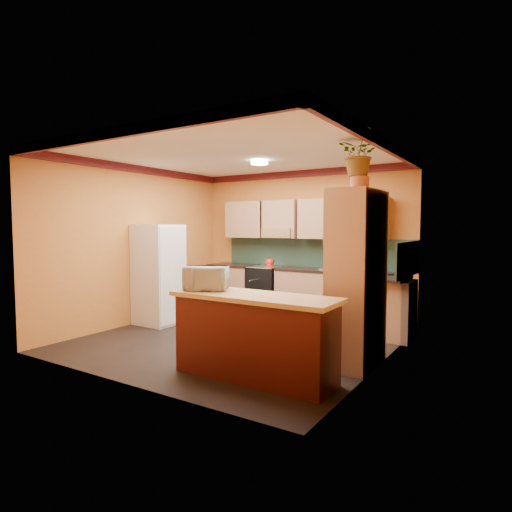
{
  "coord_description": "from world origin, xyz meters",
  "views": [
    {
      "loc": [
        3.55,
        -5.1,
        1.67
      ],
      "look_at": [
        0.03,
        0.45,
        1.21
      ],
      "focal_mm": 30.0,
      "sensor_mm": 36.0,
      "label": 1
    }
  ],
  "objects_px": {
    "pantry": "(357,278)",
    "microwave": "(206,278)",
    "stove": "(266,290)",
    "base_cabinets_back": "(296,294)",
    "breakfast_bar": "(254,339)",
    "fridge": "(159,274)"
  },
  "relations": [
    {
      "from": "pantry",
      "to": "microwave",
      "type": "relative_size",
      "value": 4.24
    },
    {
      "from": "stove",
      "to": "pantry",
      "type": "distance_m",
      "value": 3.2
    },
    {
      "from": "pantry",
      "to": "microwave",
      "type": "bearing_deg",
      "value": -144.09
    },
    {
      "from": "base_cabinets_back",
      "to": "stove",
      "type": "xyz_separation_m",
      "value": [
        -0.62,
        -0.0,
        0.02
      ]
    },
    {
      "from": "stove",
      "to": "breakfast_bar",
      "type": "height_order",
      "value": "stove"
    },
    {
      "from": "microwave",
      "to": "breakfast_bar",
      "type": "bearing_deg",
      "value": -26.98
    },
    {
      "from": "stove",
      "to": "breakfast_bar",
      "type": "relative_size",
      "value": 0.51
    },
    {
      "from": "base_cabinets_back",
      "to": "fridge",
      "type": "bearing_deg",
      "value": -137.07
    },
    {
      "from": "base_cabinets_back",
      "to": "pantry",
      "type": "distance_m",
      "value": 2.75
    },
    {
      "from": "base_cabinets_back",
      "to": "pantry",
      "type": "xyz_separation_m",
      "value": [
        1.82,
        -1.97,
        0.61
      ]
    },
    {
      "from": "stove",
      "to": "pantry",
      "type": "xyz_separation_m",
      "value": [
        2.45,
        -1.97,
        0.59
      ]
    },
    {
      "from": "pantry",
      "to": "microwave",
      "type": "distance_m",
      "value": 1.79
    },
    {
      "from": "base_cabinets_back",
      "to": "microwave",
      "type": "distance_m",
      "value": 3.11
    },
    {
      "from": "breakfast_bar",
      "to": "stove",
      "type": "bearing_deg",
      "value": 118.82
    },
    {
      "from": "base_cabinets_back",
      "to": "breakfast_bar",
      "type": "distance_m",
      "value": 3.19
    },
    {
      "from": "base_cabinets_back",
      "to": "pantry",
      "type": "relative_size",
      "value": 1.74
    },
    {
      "from": "pantry",
      "to": "stove",
      "type": "bearing_deg",
      "value": 141.16
    },
    {
      "from": "base_cabinets_back",
      "to": "pantry",
      "type": "height_order",
      "value": "pantry"
    },
    {
      "from": "stove",
      "to": "pantry",
      "type": "bearing_deg",
      "value": -38.84
    },
    {
      "from": "fridge",
      "to": "microwave",
      "type": "distance_m",
      "value": 2.56
    },
    {
      "from": "pantry",
      "to": "fridge",
      "type": "bearing_deg",
      "value": 174.99
    },
    {
      "from": "pantry",
      "to": "microwave",
      "type": "height_order",
      "value": "pantry"
    }
  ]
}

